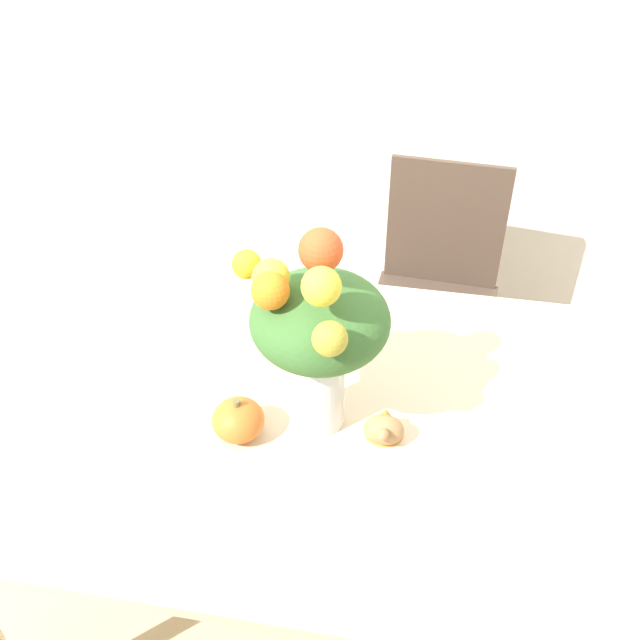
{
  "coord_description": "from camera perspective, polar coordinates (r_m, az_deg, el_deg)",
  "views": [
    {
      "loc": [
        0.19,
        -1.21,
        2.05
      ],
      "look_at": [
        -0.02,
        -0.02,
        1.06
      ],
      "focal_mm": 42.0,
      "sensor_mm": 36.0,
      "label": 1
    }
  ],
  "objects": [
    {
      "name": "ground_plane",
      "position": [
        2.38,
        0.55,
        -20.01
      ],
      "size": [
        12.0,
        12.0,
        0.0
      ],
      "primitive_type": "plane",
      "color": "tan"
    },
    {
      "name": "turkey_figurine",
      "position": [
        1.7,
        4.93,
        -7.95
      ],
      "size": [
        0.09,
        0.12,
        0.08
      ],
      "color": "#A87A4C",
      "rests_on": "dining_table"
    },
    {
      "name": "pumpkin",
      "position": [
        1.7,
        -6.24,
        -7.57
      ],
      "size": [
        0.12,
        0.12,
        0.11
      ],
      "color": "orange",
      "rests_on": "dining_table"
    },
    {
      "name": "dining_table",
      "position": [
        1.83,
        0.68,
        -9.0
      ],
      "size": [
        1.57,
        1.07,
        0.76
      ],
      "color": "beige",
      "rests_on": "ground_plane"
    },
    {
      "name": "flower_vase",
      "position": [
        1.56,
        -0.18,
        -0.6
      ],
      "size": [
        0.34,
        0.33,
        0.52
      ],
      "color": "silver",
      "rests_on": "dining_table"
    },
    {
      "name": "dining_chair_near_window",
      "position": [
        2.61,
        8.78,
        1.84
      ],
      "size": [
        0.44,
        0.44,
        0.93
      ],
      "rotation": [
        0.0,
        0.0,
        -0.06
      ],
      "color": "#47382D",
      "rests_on": "ground_plane"
    }
  ]
}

